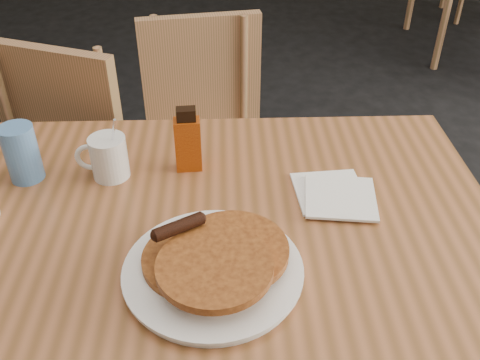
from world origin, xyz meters
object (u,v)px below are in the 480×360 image
object	(u,v)px
chair_main_far	(202,129)
syrup_bottle	(188,141)
pancake_plate	(213,265)
blue_tumbler	(22,153)
main_table	(183,242)
coffee_mug	(108,157)
chair_wall_extra	(60,178)

from	to	relation	value
chair_main_far	syrup_bottle	size ratio (longest dim) A/B	5.82
pancake_plate	blue_tumbler	xyz separation A→B (m)	(-0.42, 0.29, 0.04)
main_table	blue_tumbler	world-z (taller)	blue_tumbler
coffee_mug	syrup_bottle	size ratio (longest dim) A/B	1.00
chair_wall_extra	blue_tumbler	xyz separation A→B (m)	(0.06, -0.30, 0.28)
pancake_plate	blue_tumbler	bearing A→B (deg)	145.28
main_table	coffee_mug	xyz separation A→B (m)	(-0.17, 0.17, 0.09)
main_table	chair_main_far	xyz separation A→B (m)	(-0.02, 0.76, -0.19)
coffee_mug	chair_main_far	bearing A→B (deg)	55.03
chair_wall_extra	syrup_bottle	xyz separation A→B (m)	(0.41, -0.26, 0.29)
blue_tumbler	chair_main_far	bearing A→B (deg)	60.69
pancake_plate	chair_wall_extra	bearing A→B (deg)	128.85
chair_wall_extra	pancake_plate	size ratio (longest dim) A/B	2.82
chair_main_far	chair_wall_extra	xyz separation A→B (m)	(-0.39, -0.29, 0.01)
chair_main_far	chair_wall_extra	bearing A→B (deg)	-154.18
main_table	coffee_mug	world-z (taller)	coffee_mug
chair_wall_extra	coffee_mug	xyz separation A→B (m)	(0.24, -0.29, 0.27)
blue_tumbler	coffee_mug	bearing A→B (deg)	2.65
chair_main_far	blue_tumbler	distance (m)	0.74
main_table	chair_main_far	distance (m)	0.78
pancake_plate	syrup_bottle	size ratio (longest dim) A/B	2.10
chair_wall_extra	syrup_bottle	size ratio (longest dim) A/B	5.92
syrup_bottle	blue_tumbler	xyz separation A→B (m)	(-0.35, -0.04, -0.01)
chair_wall_extra	pancake_plate	bearing A→B (deg)	-31.82
pancake_plate	blue_tumbler	world-z (taller)	blue_tumbler
pancake_plate	blue_tumbler	distance (m)	0.51
syrup_bottle	pancake_plate	bearing A→B (deg)	-84.15
pancake_plate	syrup_bottle	bearing A→B (deg)	101.81
chair_main_far	main_table	bearing A→B (deg)	-99.64
main_table	syrup_bottle	xyz separation A→B (m)	(-0.00, 0.20, 0.11)
chair_wall_extra	pancake_plate	world-z (taller)	chair_wall_extra
syrup_bottle	chair_main_far	bearing A→B (deg)	85.73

